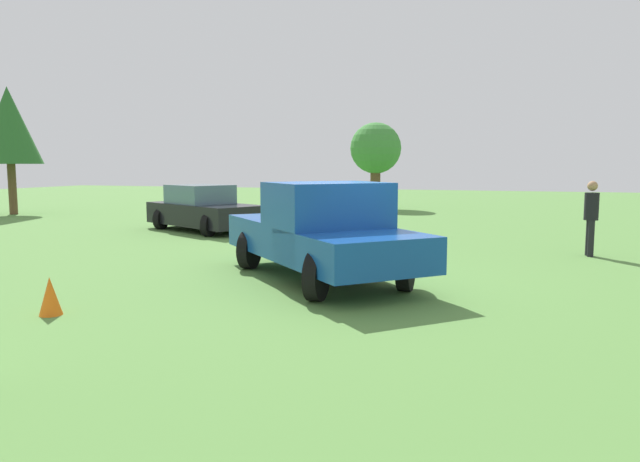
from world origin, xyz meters
The scene contains 7 objects.
ground_plane centered at (0.00, 0.00, 0.00)m, with size 80.00×80.00×0.00m, color #54843D.
pickup_truck centered at (0.09, -0.46, 0.94)m, with size 4.95×4.90×1.81m.
sedan_far centered at (-6.46, -6.68, 0.69)m, with size 3.55×4.59×1.48m.
person_bystander centered at (-4.58, 4.57, 1.00)m, with size 0.36×0.36×1.75m.
tree_far_center centered at (-9.47, -17.63, 3.76)m, with size 2.60×2.60×5.42m.
tree_side centered at (-18.13, -3.69, 2.88)m, with size 2.50×2.50×4.19m.
traffic_cone centered at (3.75, -3.34, 0.28)m, with size 0.32×0.32×0.55m, color orange.
Camera 1 is at (10.29, 2.86, 2.13)m, focal length 32.93 mm.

